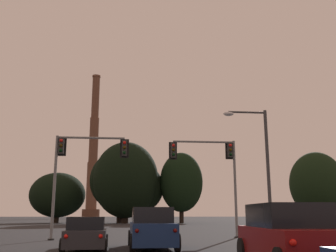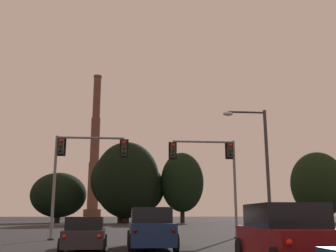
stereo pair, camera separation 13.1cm
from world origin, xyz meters
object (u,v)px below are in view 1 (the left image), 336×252
at_px(hatchback_left_lane_front, 86,234).
at_px(traffic_light_overhead_left, 80,160).
at_px(traffic_light_overhead_right, 214,163).
at_px(suv_right_lane_second, 288,237).
at_px(street_lamp, 261,159).
at_px(smokestack, 93,160).
at_px(suv_center_lane_front, 152,228).

distance_m(hatchback_left_lane_front, traffic_light_overhead_left, 8.40).
xyz_separation_m(hatchback_left_lane_front, traffic_light_overhead_right, (7.74, 8.64, 4.40)).
relative_size(suv_right_lane_second, traffic_light_overhead_left, 0.76).
bearing_deg(hatchback_left_lane_front, traffic_light_overhead_left, 98.40).
bearing_deg(suv_right_lane_second, traffic_light_overhead_left, 122.19).
distance_m(street_lamp, smokestack, 141.02).
height_order(suv_center_lane_front, traffic_light_overhead_left, traffic_light_overhead_left).
bearing_deg(hatchback_left_lane_front, smokestack, 92.81).
bearing_deg(street_lamp, hatchback_left_lane_front, -155.80).
relative_size(suv_center_lane_front, street_lamp, 0.63).
distance_m(traffic_light_overhead_left, street_lamp, 11.38).
bearing_deg(suv_center_lane_front, hatchback_left_lane_front, -171.47).
bearing_deg(street_lamp, traffic_light_overhead_left, 166.07).
height_order(suv_center_lane_front, suv_right_lane_second, same).
height_order(hatchback_left_lane_front, traffic_light_overhead_right, traffic_light_overhead_right).
bearing_deg(suv_right_lane_second, smokestack, 99.87).
relative_size(hatchback_left_lane_front, traffic_light_overhead_left, 0.64).
relative_size(suv_right_lane_second, traffic_light_overhead_right, 0.74).
bearing_deg(suv_right_lane_second, suv_center_lane_front, 119.00).
relative_size(traffic_light_overhead_left, traffic_light_overhead_right, 0.98).
bearing_deg(smokestack, suv_right_lane_second, -82.38).
bearing_deg(street_lamp, suv_right_lane_second, -105.44).
distance_m(suv_right_lane_second, traffic_light_overhead_right, 16.00).
bearing_deg(suv_right_lane_second, traffic_light_overhead_right, 88.06).
bearing_deg(traffic_light_overhead_right, hatchback_left_lane_front, -131.83).
bearing_deg(traffic_light_overhead_right, street_lamp, -65.68).
height_order(suv_right_lane_second, street_lamp, street_lamp).
bearing_deg(traffic_light_overhead_right, suv_center_lane_front, -120.46).
height_order(street_lamp, smokestack, smokestack).
height_order(hatchback_left_lane_front, traffic_light_overhead_left, traffic_light_overhead_left).
bearing_deg(traffic_light_overhead_left, street_lamp, -13.93).
bearing_deg(hatchback_left_lane_front, street_lamp, 21.65).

